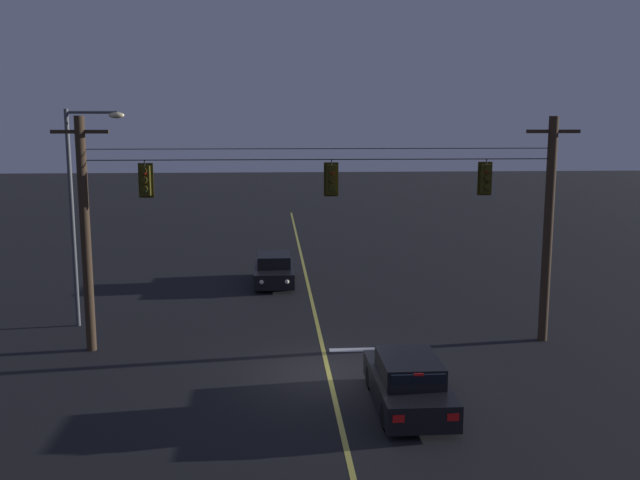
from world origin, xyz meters
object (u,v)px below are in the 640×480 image
(car_waiting_near_lane, at_px, (408,383))
(car_oncoming_lead, at_px, (274,270))
(traffic_light_leftmost, at_px, (145,181))
(street_lamp_corner, at_px, (80,198))
(traffic_light_centre, at_px, (486,179))
(traffic_light_left_inner, at_px, (332,180))

(car_waiting_near_lane, distance_m, car_oncoming_lead, 15.17)
(traffic_light_leftmost, distance_m, car_oncoming_lead, 11.42)
(car_oncoming_lead, height_order, street_lamp_corner, street_lamp_corner)
(car_oncoming_lead, relative_size, street_lamp_corner, 0.56)
(street_lamp_corner, bearing_deg, traffic_light_centre, -11.85)
(traffic_light_leftmost, distance_m, car_waiting_near_lane, 10.53)
(traffic_light_left_inner, relative_size, car_oncoming_lead, 0.28)
(traffic_light_left_inner, xyz_separation_m, traffic_light_centre, (5.15, 0.00, 0.00))
(traffic_light_centre, bearing_deg, street_lamp_corner, 168.15)
(traffic_light_centre, height_order, car_oncoming_lead, traffic_light_centre)
(car_waiting_near_lane, bearing_deg, traffic_light_leftmost, 144.84)
(traffic_light_left_inner, height_order, street_lamp_corner, street_lamp_corner)
(traffic_light_centre, bearing_deg, traffic_light_left_inner, 180.00)
(traffic_light_centre, relative_size, street_lamp_corner, 0.15)
(traffic_light_left_inner, bearing_deg, car_oncoming_lead, 101.31)
(traffic_light_leftmost, distance_m, street_lamp_corner, 4.20)
(street_lamp_corner, bearing_deg, traffic_light_leftmost, -45.70)
(traffic_light_left_inner, distance_m, car_oncoming_lead, 10.82)
(car_waiting_near_lane, bearing_deg, street_lamp_corner, 141.61)
(traffic_light_leftmost, height_order, car_waiting_near_lane, traffic_light_leftmost)
(traffic_light_left_inner, distance_m, car_waiting_near_lane, 7.47)
(traffic_light_left_inner, xyz_separation_m, street_lamp_corner, (-8.88, 2.95, -0.84))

